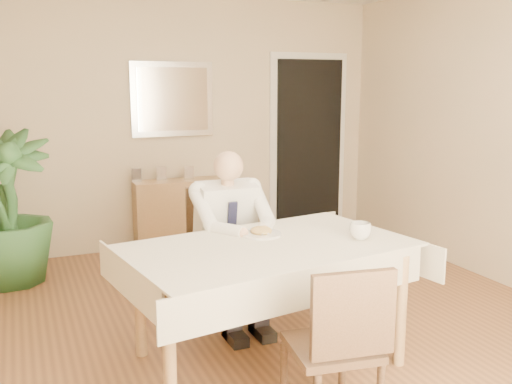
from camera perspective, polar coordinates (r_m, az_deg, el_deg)
name	(u,v)px	position (r m, az deg, el deg)	size (l,w,h in m)	color
room	(277,148)	(3.69, 2.12, 4.40)	(5.00, 5.02, 2.60)	brown
doorway	(308,146)	(6.60, 5.27, 4.58)	(0.96, 0.07, 2.10)	white
mirror	(172,99)	(5.99, -8.35, 9.16)	(0.86, 0.04, 0.76)	silver
dining_table	(268,258)	(3.49, 1.25, -6.58)	(1.87, 1.28, 0.75)	#A7824F
chair_far	(220,242)	(4.32, -3.59, -5.06)	(0.49, 0.49, 0.94)	#442E1E
chair_near	(340,341)	(2.87, 8.40, -14.52)	(0.47, 0.47, 0.87)	#442E1E
seated_man	(234,231)	(4.01, -2.23, -3.93)	(0.48, 0.72, 1.24)	white
plate	(261,234)	(3.66, 0.52, -4.22)	(0.26, 0.26, 0.02)	white
food	(261,231)	(3.66, 0.52, -3.89)	(0.14, 0.14, 0.06)	olive
knife	(271,233)	(3.62, 1.48, -4.12)	(0.01, 0.01, 0.13)	silver
fork	(259,234)	(3.59, 0.31, -4.25)	(0.01, 0.01, 0.13)	silver
coffee_mug	(360,231)	(3.62, 10.40, -3.85)	(0.13, 0.13, 0.11)	white
sideboard	(179,215)	(6.00, -7.68, -2.26)	(0.91, 0.31, 0.73)	#A7824F
photo_frame_left	(136,175)	(5.86, -11.87, 1.65)	(0.10, 0.02, 0.14)	silver
photo_frame_center	(161,174)	(5.93, -9.46, 1.84)	(0.10, 0.02, 0.14)	silver
photo_frame_right	(189,173)	(5.94, -6.74, 1.93)	(0.10, 0.02, 0.14)	silver
potted_palm	(8,208)	(5.30, -23.58, -1.51)	(0.74, 0.74, 1.33)	#2B572A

